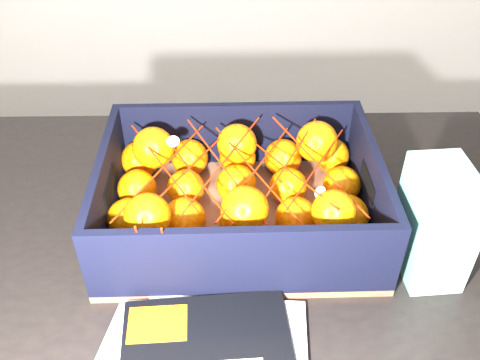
{
  "coord_description": "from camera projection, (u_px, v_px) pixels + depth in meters",
  "views": [
    {
      "loc": [
        -0.23,
        -0.22,
        1.33
      ],
      "look_at": [
        -0.22,
        0.36,
        0.86
      ],
      "focal_mm": 39.35,
      "sensor_mm": 36.0,
      "label": 1
    }
  ],
  "objects": [
    {
      "name": "table",
      "position": [
        184.0,
        299.0,
        0.84
      ],
      "size": [
        1.21,
        0.81,
        0.75
      ],
      "color": "black",
      "rests_on": "ground"
    },
    {
      "name": "produce_crate",
      "position": [
        239.0,
        203.0,
        0.82
      ],
      "size": [
        0.42,
        0.31,
        0.13
      ],
      "color": "brown",
      "rests_on": "table"
    },
    {
      "name": "clementine_heap",
      "position": [
        238.0,
        195.0,
        0.81
      ],
      "size": [
        0.4,
        0.3,
        0.12
      ],
      "color": "orange",
      "rests_on": "produce_crate"
    },
    {
      "name": "mesh_net",
      "position": [
        234.0,
        172.0,
        0.76
      ],
      "size": [
        0.35,
        0.27,
        0.09
      ],
      "color": "#BB2007",
      "rests_on": "clementine_heap"
    },
    {
      "name": "retail_carton",
      "position": [
        435.0,
        223.0,
        0.72
      ],
      "size": [
        0.08,
        0.12,
        0.17
      ],
      "primitive_type": "cube",
      "rotation": [
        0.0,
        0.0,
        0.06
      ],
      "color": "white",
      "rests_on": "table"
    }
  ]
}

